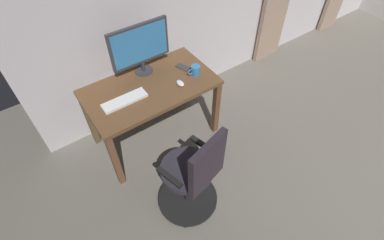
{
  "coord_description": "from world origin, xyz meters",
  "views": [
    {
      "loc": [
        2.62,
        -0.69,
        2.56
      ],
      "look_at": [
        1.69,
        -2.01,
        0.76
      ],
      "focal_mm": 26.98,
      "sensor_mm": 36.0,
      "label": 1
    }
  ],
  "objects_px": {
    "office_chair": "(193,177)",
    "mug_coffee": "(195,70)",
    "computer_monitor": "(140,46)",
    "desk": "(151,94)",
    "computer_mouse": "(180,83)",
    "cell_phone_by_monitor": "(183,67)",
    "computer_keyboard": "(125,100)"
  },
  "relations": [
    {
      "from": "office_chair",
      "to": "computer_mouse",
      "type": "bearing_deg",
      "value": 48.01
    },
    {
      "from": "mug_coffee",
      "to": "desk",
      "type": "bearing_deg",
      "value": -13.16
    },
    {
      "from": "computer_mouse",
      "to": "mug_coffee",
      "type": "height_order",
      "value": "mug_coffee"
    },
    {
      "from": "computer_mouse",
      "to": "cell_phone_by_monitor",
      "type": "xyz_separation_m",
      "value": [
        -0.17,
        -0.2,
        -0.01
      ]
    },
    {
      "from": "computer_mouse",
      "to": "computer_monitor",
      "type": "bearing_deg",
      "value": -64.37
    },
    {
      "from": "desk",
      "to": "cell_phone_by_monitor",
      "type": "height_order",
      "value": "cell_phone_by_monitor"
    },
    {
      "from": "desk",
      "to": "computer_monitor",
      "type": "height_order",
      "value": "computer_monitor"
    },
    {
      "from": "office_chair",
      "to": "mug_coffee",
      "type": "relative_size",
      "value": 7.61
    },
    {
      "from": "office_chair",
      "to": "computer_monitor",
      "type": "bearing_deg",
      "value": 64.85
    },
    {
      "from": "cell_phone_by_monitor",
      "to": "mug_coffee",
      "type": "relative_size",
      "value": 1.05
    },
    {
      "from": "computer_mouse",
      "to": "cell_phone_by_monitor",
      "type": "relative_size",
      "value": 0.69
    },
    {
      "from": "mug_coffee",
      "to": "computer_monitor",
      "type": "bearing_deg",
      "value": -40.78
    },
    {
      "from": "computer_mouse",
      "to": "cell_phone_by_monitor",
      "type": "distance_m",
      "value": 0.26
    },
    {
      "from": "mug_coffee",
      "to": "computer_mouse",
      "type": "bearing_deg",
      "value": 12.17
    },
    {
      "from": "computer_mouse",
      "to": "computer_keyboard",
      "type": "bearing_deg",
      "value": -10.28
    },
    {
      "from": "desk",
      "to": "computer_mouse",
      "type": "height_order",
      "value": "computer_mouse"
    },
    {
      "from": "computer_monitor",
      "to": "office_chair",
      "type": "bearing_deg",
      "value": 79.72
    },
    {
      "from": "desk",
      "to": "mug_coffee",
      "type": "height_order",
      "value": "mug_coffee"
    },
    {
      "from": "office_chair",
      "to": "computer_mouse",
      "type": "distance_m",
      "value": 0.9
    },
    {
      "from": "desk",
      "to": "office_chair",
      "type": "relative_size",
      "value": 1.2
    },
    {
      "from": "office_chair",
      "to": "cell_phone_by_monitor",
      "type": "height_order",
      "value": "office_chair"
    },
    {
      "from": "office_chair",
      "to": "computer_keyboard",
      "type": "distance_m",
      "value": 0.92
    },
    {
      "from": "computer_keyboard",
      "to": "cell_phone_by_monitor",
      "type": "bearing_deg",
      "value": -171.49
    },
    {
      "from": "desk",
      "to": "office_chair",
      "type": "distance_m",
      "value": 0.94
    },
    {
      "from": "mug_coffee",
      "to": "office_chair",
      "type": "bearing_deg",
      "value": 53.47
    },
    {
      "from": "office_chair",
      "to": "computer_monitor",
      "type": "distance_m",
      "value": 1.29
    },
    {
      "from": "computer_monitor",
      "to": "cell_phone_by_monitor",
      "type": "relative_size",
      "value": 4.13
    },
    {
      "from": "computer_keyboard",
      "to": "computer_mouse",
      "type": "distance_m",
      "value": 0.54
    },
    {
      "from": "computer_monitor",
      "to": "mug_coffee",
      "type": "relative_size",
      "value": 4.35
    },
    {
      "from": "office_chair",
      "to": "computer_keyboard",
      "type": "relative_size",
      "value": 2.51
    },
    {
      "from": "computer_keyboard",
      "to": "computer_mouse",
      "type": "relative_size",
      "value": 4.14
    },
    {
      "from": "desk",
      "to": "office_chair",
      "type": "height_order",
      "value": "office_chair"
    }
  ]
}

